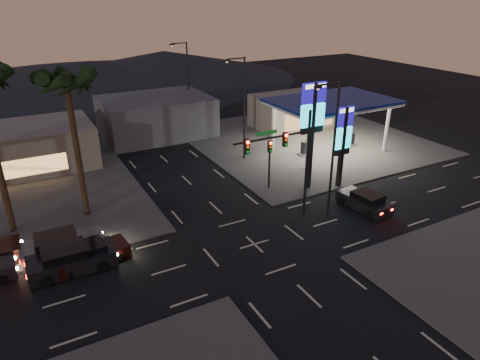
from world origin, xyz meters
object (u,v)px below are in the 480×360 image
gas_station (332,103)px  pylon_sign_short (343,135)px  car_lane_a_mid (91,255)px  traffic_signal_mast (288,152)px  car_lane_a_front (70,259)px  pylon_sign_tall (313,115)px  car_lane_b_front (62,246)px  suv_station (365,201)px

gas_station → pylon_sign_short: 9.02m
car_lane_a_mid → pylon_sign_short: bearing=4.5°
pylon_sign_short → traffic_signal_mast: size_ratio=0.88×
pylon_sign_short → traffic_signal_mast: traffic_signal_mast is taller
car_lane_a_front → pylon_sign_tall: bearing=7.9°
gas_station → car_lane_b_front: (-27.39, -7.45, -4.32)m
traffic_signal_mast → suv_station: 7.92m
gas_station → traffic_signal_mast: (-12.24, -10.01, 0.15)m
gas_station → suv_station: size_ratio=2.75×
pylon_sign_tall → pylon_sign_short: size_ratio=1.29×
car_lane_b_front → suv_station: size_ratio=1.15×
traffic_signal_mast → pylon_sign_tall: bearing=36.5°
car_lane_a_mid → traffic_signal_mast: bearing=-3.6°
gas_station → car_lane_a_front: bearing=-161.2°
car_lane_a_mid → pylon_sign_tall: bearing=8.2°
car_lane_a_mid → suv_station: 20.13m
pylon_sign_tall → gas_station: bearing=40.9°
pylon_sign_tall → car_lane_a_front: size_ratio=1.75×
traffic_signal_mast → car_lane_b_front: traffic_signal_mast is taller
suv_station → gas_station: bearing=62.9°
pylon_sign_tall → pylon_sign_short: pylon_sign_tall is taller
car_lane_a_front → car_lane_b_front: size_ratio=1.01×
gas_station → car_lane_a_mid: bearing=-160.6°
car_lane_a_mid → car_lane_b_front: 2.23m
pylon_sign_short → car_lane_a_mid: pylon_sign_short is taller
pylon_sign_tall → car_lane_a_mid: bearing=-171.8°
car_lane_a_front → car_lane_b_front: car_lane_a_front is taller
pylon_sign_short → suv_station: size_ratio=1.58×
pylon_sign_short → car_lane_a_mid: bearing=-175.5°
gas_station → pylon_sign_tall: bearing=-139.1°
pylon_sign_tall → suv_station: 7.88m
car_lane_b_front → car_lane_a_mid: bearing=-50.1°
car_lane_a_front → car_lane_b_front: bearing=97.8°
traffic_signal_mast → car_lane_b_front: size_ratio=1.56×
pylon_sign_tall → suv_station: size_ratio=2.03×
car_lane_a_front → traffic_signal_mast: bearing=-3.0°
pylon_sign_tall → car_lane_a_mid: (-18.46, -2.65, -5.71)m
car_lane_b_front → gas_station: bearing=15.2°
pylon_sign_short → car_lane_a_front: (-22.14, -1.72, -3.88)m
gas_station → traffic_signal_mast: 15.82m
traffic_signal_mast → suv_station: (6.25, -1.69, -4.56)m
gas_station → pylon_sign_short: pylon_sign_short is taller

